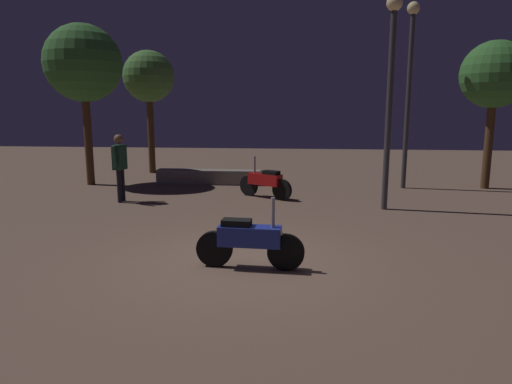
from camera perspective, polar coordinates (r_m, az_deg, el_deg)
ground_plane at (r=7.45m, az=-2.16°, el=-8.51°), size 40.00×40.00×0.00m
motorcycle_blue_foreground at (r=6.99m, az=-0.82°, el=-6.03°), size 1.66×0.35×1.11m
motorcycle_red_parked_left at (r=12.35m, az=1.14°, el=1.26°), size 1.47×0.95×1.11m
person_rider_beside at (r=12.26m, az=-16.55°, el=3.61°), size 0.28×0.67×1.74m
streetlamp_near at (r=11.26m, az=16.36°, el=13.57°), size 0.36×0.36×4.88m
streetlamp_far at (r=14.48m, az=18.51°, el=13.74°), size 0.36×0.36×5.36m
tree_left_bg at (r=15.35m, az=-20.63°, el=14.62°), size 2.32×2.32×4.89m
tree_center_bg at (r=15.37m, az=27.48°, el=12.65°), size 1.94×1.94×4.32m
tree_right_bg at (r=17.50m, az=-13.16°, el=13.61°), size 1.84×1.84×4.43m
planter_wall_low at (r=14.74m, az=-5.85°, el=1.88°), size 3.31×0.50×0.45m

